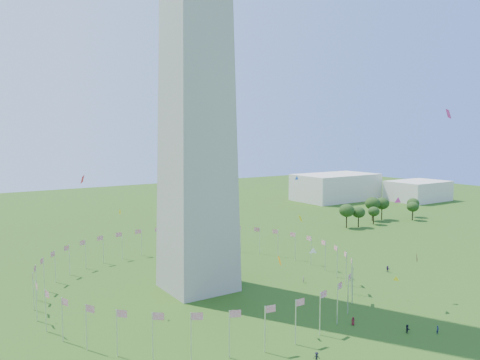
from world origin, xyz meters
The scene contains 6 objects.
flag_ring centered at (0.00, 50.00, 4.50)m, with size 80.24×80.24×9.00m.
gov_building_east_a centered at (150.00, 150.00, 8.00)m, with size 50.00×30.00×16.00m, color beige.
gov_building_east_b centered at (190.00, 120.00, 6.00)m, with size 35.00×25.00×12.00m, color beige.
crowd centered at (10.44, 3.84, 0.87)m, with size 99.73×59.09×1.89m.
kites_aloft centered at (13.01, 20.24, 20.17)m, with size 108.52×72.53×41.94m.
tree_line_east centered at (113.69, 86.00, 4.91)m, with size 53.39×15.76×11.04m.
Camera 1 is at (-57.16, -57.18, 41.07)m, focal length 35.00 mm.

